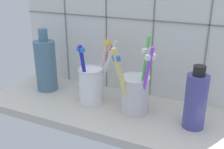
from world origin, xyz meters
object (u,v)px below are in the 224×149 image
object	(u,v)px
toothbrush_cup_right	(134,92)
ceramic_vase	(46,65)
soap_bottle	(196,101)
toothbrush_cup_left	(92,83)

from	to	relation	value
toothbrush_cup_right	ceramic_vase	bearing A→B (deg)	176.35
toothbrush_cup_right	soap_bottle	distance (cm)	13.74
ceramic_vase	soap_bottle	bearing A→B (deg)	-3.57
toothbrush_cup_left	soap_bottle	bearing A→B (deg)	-2.83
toothbrush_cup_left	soap_bottle	xyz separation A→B (cm)	(25.12, -1.24, 1.15)
toothbrush_cup_right	toothbrush_cup_left	bearing A→B (deg)	177.89
ceramic_vase	soap_bottle	xyz separation A→B (cm)	(40.02, -2.50, -1.05)
toothbrush_cup_left	toothbrush_cup_right	xyz separation A→B (cm)	(11.44, -0.42, 0.08)
ceramic_vase	toothbrush_cup_right	bearing A→B (deg)	-3.65
toothbrush_cup_left	ceramic_vase	bearing A→B (deg)	175.18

